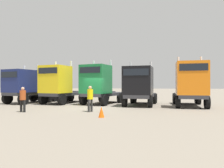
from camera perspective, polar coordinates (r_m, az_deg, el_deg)
The scene contains 9 objects.
ground at distance 18.20m, azimuth -4.83°, elevation -6.22°, with size 200.00×200.00×0.00m, color gray.
semi_truck_navy at distance 23.78m, azimuth -22.14°, elevation -0.41°, with size 3.81×6.20×4.00m.
semi_truck_yellow at distance 22.21m, azimuth -13.75°, elevation -0.11°, with size 3.55×6.45×4.36m.
semi_truck_green at distance 20.89m, azimuth -3.42°, elevation -0.14°, with size 3.79×6.48×4.36m.
semi_truck_black at distance 19.52m, azimuth 7.25°, elevation -0.46°, with size 2.98×6.28×4.07m.
semi_truck_orange at distance 19.51m, azimuth 20.07°, elevation -0.08°, with size 2.67×6.41×4.39m.
visitor_in_hivis at distance 15.21m, azimuth -5.81°, elevation -3.37°, with size 0.54×0.54×1.82m.
visitor_with_camera at distance 16.21m, azimuth -22.56°, elevation -3.34°, with size 0.46×0.45×1.75m.
traffic_cone_near at distance 12.60m, azimuth -2.83°, elevation -7.43°, with size 0.36×0.36×0.63m, color #F2590C.
Camera 1 is at (5.19, -17.34, 1.88)m, focal length 34.51 mm.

